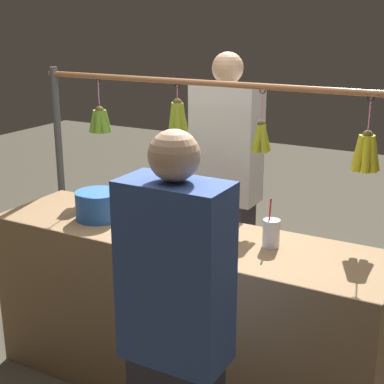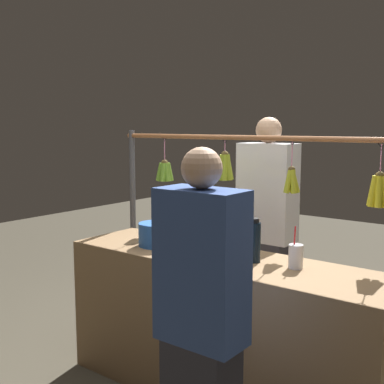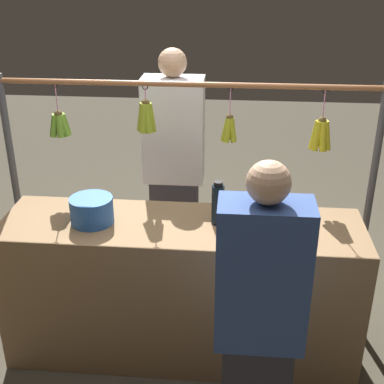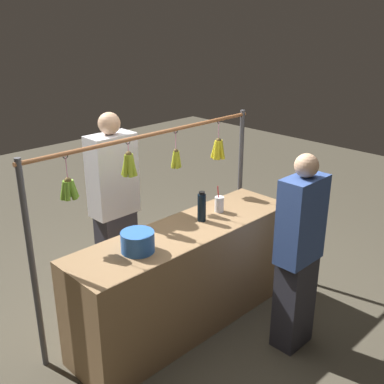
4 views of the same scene
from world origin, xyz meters
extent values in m
plane|color=#494335|center=(0.00, 0.00, 0.00)|extent=(12.00, 12.00, 0.00)
cube|color=olive|center=(0.00, 0.00, 0.44)|extent=(2.04, 0.56, 0.87)
cylinder|color=#4C4C51|center=(-1.10, -0.38, 0.80)|extent=(0.04, 0.04, 1.61)
cylinder|color=#4C4C51|center=(1.10, -0.38, 0.80)|extent=(0.04, 0.04, 1.61)
cylinder|color=#9E6038|center=(0.00, -0.38, 1.57)|extent=(2.27, 0.03, 0.03)
torus|color=black|center=(-0.77, -0.38, 1.55)|extent=(0.04, 0.01, 0.04)
cylinder|color=pink|center=(-0.77, -0.38, 1.46)|extent=(0.01, 0.01, 0.17)
sphere|color=brown|center=(-0.77, -0.38, 1.37)|extent=(0.05, 0.05, 0.05)
cylinder|color=gold|center=(-0.74, -0.37, 1.29)|extent=(0.06, 0.04, 0.17)
cylinder|color=gold|center=(-0.75, -0.35, 1.29)|extent=(0.06, 0.05, 0.18)
cylinder|color=gold|center=(-0.78, -0.35, 1.29)|extent=(0.05, 0.07, 0.18)
cylinder|color=gold|center=(-0.80, -0.37, 1.29)|extent=(0.06, 0.05, 0.18)
cylinder|color=gold|center=(-0.80, -0.39, 1.29)|extent=(0.07, 0.05, 0.18)
cylinder|color=gold|center=(-0.78, -0.41, 1.29)|extent=(0.05, 0.07, 0.18)
cylinder|color=gold|center=(-0.75, -0.40, 1.29)|extent=(0.06, 0.07, 0.18)
torus|color=black|center=(-0.25, -0.38, 1.55)|extent=(0.04, 0.02, 0.04)
cylinder|color=pink|center=(-0.25, -0.38, 1.46)|extent=(0.01, 0.01, 0.17)
sphere|color=brown|center=(-0.25, -0.38, 1.38)|extent=(0.04, 0.04, 0.04)
cylinder|color=#AFB825|center=(-0.23, -0.38, 1.31)|extent=(0.06, 0.03, 0.15)
cylinder|color=#AFB825|center=(-0.24, -0.36, 1.31)|extent=(0.05, 0.06, 0.15)
cylinder|color=#AFB825|center=(-0.26, -0.37, 1.31)|extent=(0.05, 0.04, 0.15)
cylinder|color=#AFB825|center=(-0.26, -0.39, 1.31)|extent=(0.06, 0.06, 0.15)
cylinder|color=#AFB825|center=(-0.24, -0.40, 1.31)|extent=(0.04, 0.06, 0.15)
torus|color=black|center=(0.24, -0.38, 1.55)|extent=(0.04, 0.01, 0.04)
cylinder|color=pink|center=(0.24, -0.38, 1.50)|extent=(0.01, 0.01, 0.10)
sphere|color=brown|center=(0.24, -0.38, 1.45)|extent=(0.05, 0.05, 0.05)
cylinder|color=#99B027|center=(0.27, -0.38, 1.37)|extent=(0.06, 0.04, 0.17)
cylinder|color=#99B027|center=(0.25, -0.35, 1.37)|extent=(0.05, 0.06, 0.18)
cylinder|color=#99B027|center=(0.23, -0.35, 1.37)|extent=(0.06, 0.07, 0.18)
cylinder|color=#99B027|center=(0.21, -0.37, 1.37)|extent=(0.06, 0.04, 0.17)
cylinder|color=#99B027|center=(0.23, -0.40, 1.37)|extent=(0.06, 0.07, 0.18)
cylinder|color=#99B027|center=(0.26, -0.40, 1.37)|extent=(0.06, 0.07, 0.18)
torus|color=black|center=(0.77, -0.38, 1.55)|extent=(0.04, 0.01, 0.04)
cylinder|color=pink|center=(0.77, -0.38, 1.46)|extent=(0.01, 0.01, 0.18)
sphere|color=brown|center=(0.77, -0.38, 1.37)|extent=(0.05, 0.05, 0.05)
cylinder|color=#6DA22C|center=(0.80, -0.38, 1.31)|extent=(0.07, 0.04, 0.14)
cylinder|color=#6DA22C|center=(0.80, -0.35, 1.31)|extent=(0.06, 0.06, 0.14)
cylinder|color=#6DA22C|center=(0.76, -0.35, 1.31)|extent=(0.05, 0.07, 0.14)
cylinder|color=#6DA22C|center=(0.74, -0.37, 1.31)|extent=(0.07, 0.05, 0.14)
cylinder|color=#6DA22C|center=(0.74, -0.39, 1.31)|extent=(0.06, 0.05, 0.14)
cylinder|color=#6DA22C|center=(0.76, -0.41, 1.31)|extent=(0.05, 0.06, 0.14)
cylinder|color=#6DA22C|center=(0.79, -0.41, 1.31)|extent=(0.06, 0.07, 0.14)
cylinder|color=black|center=(-0.20, -0.03, 0.99)|extent=(0.07, 0.07, 0.23)
cylinder|color=black|center=(-0.20, -0.03, 1.11)|extent=(0.05, 0.05, 0.02)
cylinder|color=#2C61B7|center=(0.50, 0.02, 0.95)|extent=(0.24, 0.24, 0.15)
cylinder|color=silver|center=(-0.44, -0.06, 0.94)|extent=(0.08, 0.08, 0.13)
cylinder|color=red|center=(-0.43, -0.06, 0.99)|extent=(0.01, 0.03, 0.23)
cube|color=#2D2D38|center=(0.13, -0.77, 0.41)|extent=(0.32, 0.22, 0.81)
cube|color=silver|center=(0.13, -0.77, 1.16)|extent=(0.41, 0.22, 0.71)
sphere|color=tan|center=(0.13, -0.77, 1.61)|extent=(0.19, 0.19, 0.19)
cube|color=#334C8C|center=(-0.41, 0.77, 1.07)|extent=(0.37, 0.20, 0.65)
sphere|color=tan|center=(-0.41, 0.77, 1.48)|extent=(0.17, 0.17, 0.17)
camera|label=1|loc=(-1.32, 2.29, 1.90)|focal=53.73mm
camera|label=2|loc=(-1.60, 2.36, 1.65)|focal=46.39mm
camera|label=3|loc=(-0.29, 2.55, 2.25)|focal=48.88mm
camera|label=4|loc=(2.29, 2.39, 2.46)|focal=43.71mm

